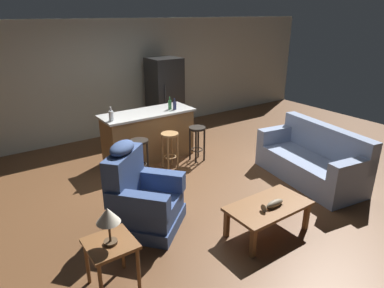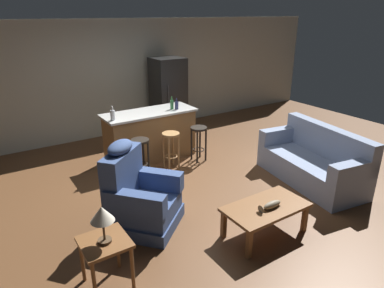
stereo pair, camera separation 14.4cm
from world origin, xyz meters
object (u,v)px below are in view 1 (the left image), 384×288
at_px(table_lamp, 108,217).
at_px(bottle_short_amber, 170,104).
at_px(bottle_wine_dark, 175,105).
at_px(coffee_table, 268,208).
at_px(couch, 312,161).
at_px(bar_stool_left, 140,151).
at_px(fish_figurine, 273,204).
at_px(recliner_near_lamp, 141,198).
at_px(refrigerator, 165,96).
at_px(bar_stool_right, 197,137).
at_px(end_table, 111,250).
at_px(bottle_tall_green, 111,116).
at_px(bar_stool_middle, 170,144).
at_px(kitchen_island, 149,135).

xyz_separation_m(table_lamp, bottle_short_amber, (2.40, 2.77, 0.18)).
bearing_deg(bottle_wine_dark, coffee_table, -98.43).
distance_m(couch, bottle_wine_dark, 2.73).
relative_size(couch, bar_stool_left, 2.95).
xyz_separation_m(fish_figurine, recliner_near_lamp, (-1.27, 1.15, -0.04)).
distance_m(table_lamp, refrigerator, 5.06).
bearing_deg(recliner_near_lamp, fish_figurine, 7.15).
bearing_deg(coffee_table, bar_stool_right, 75.60).
bearing_deg(fish_figurine, end_table, 170.73).
xyz_separation_m(table_lamp, bottle_wine_dark, (2.47, 2.70, 0.16)).
distance_m(couch, bottle_tall_green, 3.56).
relative_size(fish_figurine, bottle_tall_green, 1.35).
relative_size(couch, end_table, 3.59).
bearing_deg(bar_stool_right, couch, -57.32).
height_order(bar_stool_right, refrigerator, refrigerator).
distance_m(fish_figurine, recliner_near_lamp, 1.71).
xyz_separation_m(recliner_near_lamp, bar_stool_middle, (1.29, 1.37, 0.05)).
distance_m(coffee_table, bottle_short_amber, 3.10).
relative_size(bar_stool_right, bottle_wine_dark, 3.14).
relative_size(refrigerator, bottle_short_amber, 7.06).
relative_size(coffee_table, bottle_wine_dark, 5.08).
relative_size(table_lamp, bottle_tall_green, 1.63).
relative_size(refrigerator, bottle_tall_green, 7.00).
bearing_deg(coffee_table, bottle_tall_green, 106.49).
xyz_separation_m(refrigerator, bottle_tall_green, (-1.88, -1.35, 0.17)).
bearing_deg(kitchen_island, table_lamp, -124.34).
bearing_deg(bottle_wine_dark, refrigerator, 67.03).
bearing_deg(refrigerator, fish_figurine, -103.06).
height_order(fish_figurine, bottle_short_amber, bottle_short_amber).
relative_size(couch, kitchen_island, 1.12).
bearing_deg(couch, fish_figurine, 31.38).
bearing_deg(couch, bottle_short_amber, -49.86).
bearing_deg(bar_stool_left, table_lamp, -122.89).
distance_m(coffee_table, bottle_wine_dark, 3.04).
distance_m(fish_figurine, bar_stool_right, 2.61).
height_order(bar_stool_left, bar_stool_right, same).
bearing_deg(kitchen_island, bar_stool_left, -129.06).
bearing_deg(bottle_wine_dark, recliner_near_lamp, -132.58).
xyz_separation_m(fish_figurine, bottle_tall_green, (-0.87, 3.01, 0.58)).
relative_size(coffee_table, bar_stool_middle, 1.62).
bearing_deg(bar_stool_left, bottle_short_amber, 29.65).
xyz_separation_m(recliner_near_lamp, bar_stool_left, (0.67, 1.37, 0.05)).
xyz_separation_m(couch, refrigerator, (-0.77, 3.62, 0.54)).
bearing_deg(bottle_short_amber, bar_stool_left, -150.35).
bearing_deg(end_table, bottle_wine_dark, 47.36).
xyz_separation_m(recliner_near_lamp, bottle_wine_dark, (1.71, 1.86, 0.61)).
bearing_deg(end_table, bar_stool_left, 56.87).
distance_m(fish_figurine, kitchen_island, 3.16).
relative_size(couch, bottle_short_amber, 8.06).
distance_m(coffee_table, bar_stool_left, 2.53).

